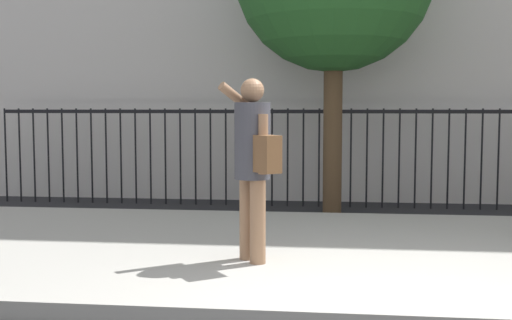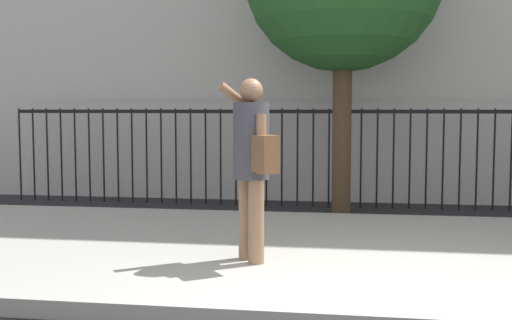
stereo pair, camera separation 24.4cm
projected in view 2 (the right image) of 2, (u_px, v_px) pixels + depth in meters
sidewalk at (376, 256)px, 6.62m from camera, size 28.00×4.40×0.15m
iron_fence at (369, 145)px, 10.19m from camera, size 12.03×0.04×1.60m
pedestrian_on_phone at (252, 156)px, 5.98m from camera, size 0.65×0.71×1.73m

